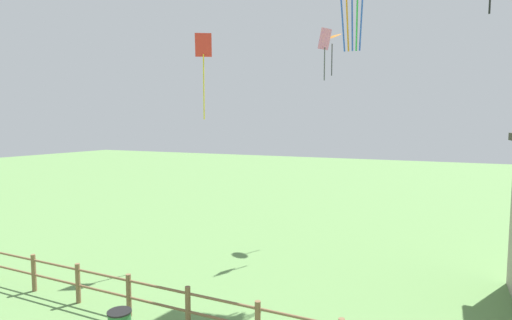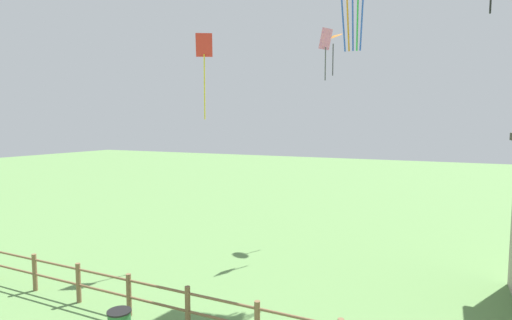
% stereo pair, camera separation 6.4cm
% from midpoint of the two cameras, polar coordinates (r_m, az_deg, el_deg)
% --- Properties ---
extents(wooden_fence, '(21.85, 0.14, 1.20)m').
position_cam_midpoint_polar(wooden_fence, '(10.53, -4.85, -21.08)').
color(wooden_fence, brown).
rests_on(wooden_fence, ground_plane).
extents(kite_orange_delta, '(1.16, 1.14, 2.05)m').
position_cam_midpoint_polar(kite_orange_delta, '(20.18, 11.07, 16.73)').
color(kite_orange_delta, orange).
extents(kite_red_diamond, '(0.68, 0.54, 3.32)m').
position_cam_midpoint_polar(kite_red_diamond, '(16.18, -7.29, 13.98)').
color(kite_red_diamond, red).
extents(kite_pink_diamond, '(0.50, 0.67, 2.17)m').
position_cam_midpoint_polar(kite_pink_diamond, '(17.93, 10.02, 15.88)').
color(kite_pink_diamond, pink).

